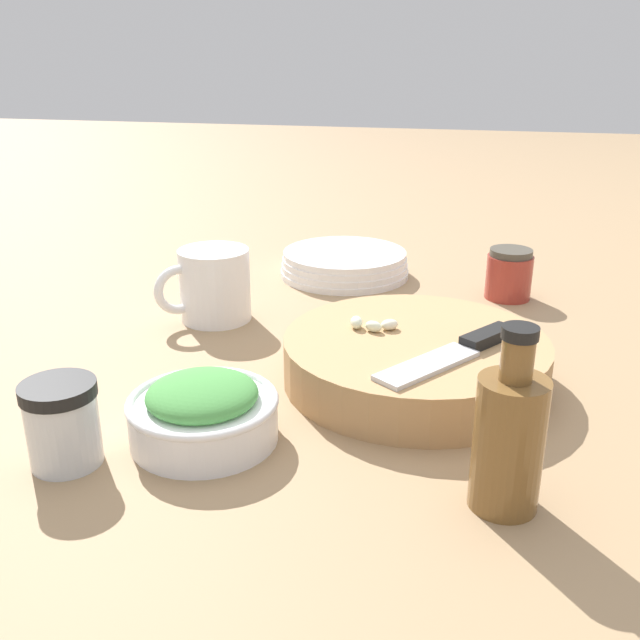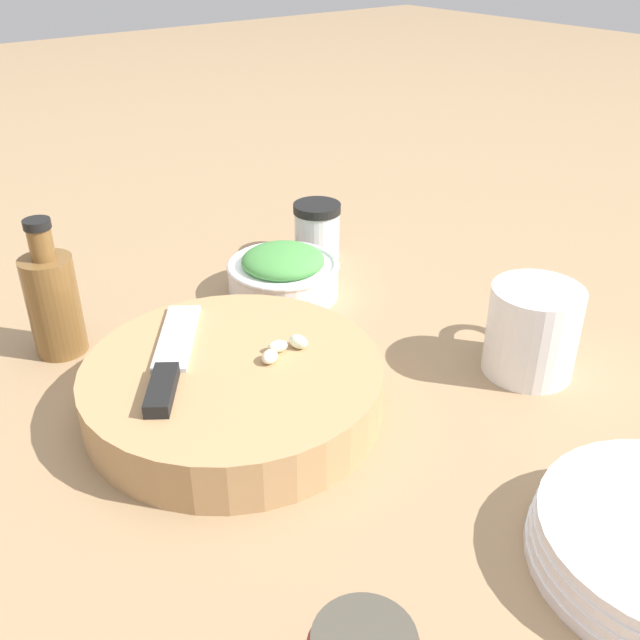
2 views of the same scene
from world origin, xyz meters
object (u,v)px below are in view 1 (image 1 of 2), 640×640
at_px(garlic_cloves, 373,324).
at_px(oil_bottle, 509,438).
at_px(chef_knife, 458,351).
at_px(coffee_mug, 213,285).
at_px(herb_bowl, 203,411).
at_px(honey_jar, 509,274).
at_px(spice_jar, 63,423).
at_px(plate_stack, 345,264).
at_px(cutting_board, 415,360).

height_order(garlic_cloves, oil_bottle, oil_bottle).
distance_m(chef_knife, coffee_mug, 0.37).
bearing_deg(herb_bowl, honey_jar, -30.73).
height_order(honey_jar, oil_bottle, oil_bottle).
relative_size(herb_bowl, spice_jar, 1.82).
relative_size(herb_bowl, plate_stack, 0.69).
xyz_separation_m(cutting_board, chef_knife, (-0.04, -0.05, 0.03)).
relative_size(spice_jar, honey_jar, 1.06).
bearing_deg(honey_jar, plate_stack, 78.13).
bearing_deg(coffee_mug, cutting_board, -114.76).
bearing_deg(coffee_mug, herb_bowl, -160.91).
xyz_separation_m(cutting_board, herb_bowl, (-0.17, 0.18, 0.00)).
height_order(chef_knife, garlic_cloves, same).
bearing_deg(cutting_board, oil_bottle, -156.29).
bearing_deg(spice_jar, cutting_board, -50.52).
xyz_separation_m(cutting_board, spice_jar, (-0.23, 0.28, 0.01)).
distance_m(chef_knife, plate_stack, 0.45).
relative_size(spice_jar, plate_stack, 0.38).
distance_m(garlic_cloves, oil_bottle, 0.27).
distance_m(spice_jar, honey_jar, 0.67).
distance_m(honey_jar, oil_bottle, 0.52).
height_order(cutting_board, spice_jar, spice_jar).
height_order(herb_bowl, plate_stack, herb_bowl).
xyz_separation_m(spice_jar, coffee_mug, (0.37, -0.00, 0.01)).
relative_size(spice_jar, coffee_mug, 0.70).
height_order(spice_jar, plate_stack, spice_jar).
height_order(cutting_board, herb_bowl, herb_bowl).
bearing_deg(coffee_mug, oil_bottle, -132.29).
bearing_deg(chef_knife, spice_jar, 66.96).
distance_m(coffee_mug, honey_jar, 0.43).
bearing_deg(cutting_board, honey_jar, -18.70).
bearing_deg(coffee_mug, garlic_cloves, -116.68).
distance_m(herb_bowl, oil_bottle, 0.28).
xyz_separation_m(coffee_mug, oil_bottle, (-0.34, -0.38, 0.01)).
relative_size(cutting_board, honey_jar, 3.92).
distance_m(cutting_board, coffee_mug, 0.31).
distance_m(herb_bowl, plate_stack, 0.53).
bearing_deg(spice_jar, coffee_mug, -0.10).
bearing_deg(oil_bottle, garlic_cloves, 32.40).
bearing_deg(herb_bowl, chef_knife, -59.45).
bearing_deg(chef_knife, plate_stack, -27.95).
bearing_deg(plate_stack, coffee_mug, 150.04).
bearing_deg(chef_knife, herb_bowl, 66.52).
relative_size(honey_jar, oil_bottle, 0.47).
xyz_separation_m(coffee_mug, honey_jar, (0.18, -0.39, -0.01)).
bearing_deg(honey_jar, coffee_mug, 114.73).
xyz_separation_m(cutting_board, oil_bottle, (-0.21, -0.09, 0.04)).
bearing_deg(garlic_cloves, honey_jar, -27.56).
xyz_separation_m(herb_bowl, oil_bottle, (-0.04, -0.27, 0.03)).
xyz_separation_m(chef_knife, coffee_mug, (0.17, 0.33, -0.01)).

